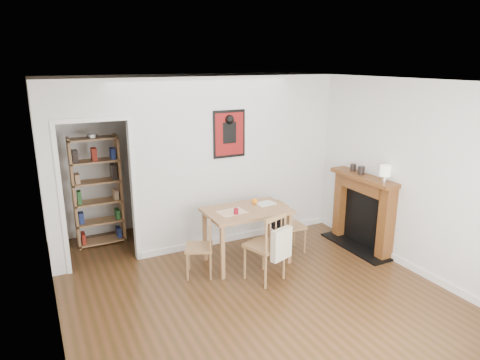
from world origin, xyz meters
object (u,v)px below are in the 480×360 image
mantel_lamp (385,172)px  chair_left (199,248)px  fireplace (363,209)px  orange_fruit (255,201)px  ceramic_jar_b (353,167)px  bookshelf (97,192)px  red_glass (236,211)px  ceramic_jar_a (361,170)px  dining_table (247,216)px  chair_right (290,226)px  chair_front (265,246)px  notebook (265,204)px

mantel_lamp → chair_left: bearing=165.4°
fireplace → orange_fruit: 1.72m
fireplace → ceramic_jar_b: 0.66m
fireplace → mantel_lamp: size_ratio=5.12×
ceramic_jar_b → bookshelf: bearing=155.0°
red_glass → ceramic_jar_a: size_ratio=0.71×
orange_fruit → mantel_lamp: (1.60, -0.90, 0.47)m
dining_table → chair_right: (0.73, 0.01, -0.28)m
chair_front → ceramic_jar_b: 2.06m
red_glass → chair_front: bearing=-67.1°
chair_left → ceramic_jar_b: bearing=0.4°
chair_left → mantel_lamp: mantel_lamp is taller
chair_left → ceramic_jar_b: ceramic_jar_b is taller
chair_left → ceramic_jar_b: 2.72m
orange_fruit → chair_front: bearing=-107.7°
notebook → ceramic_jar_b: size_ratio=2.43×
fireplace → ceramic_jar_a: bearing=123.3°
chair_right → orange_fruit: size_ratio=9.42×
dining_table → notebook: 0.37m
chair_left → red_glass: (0.54, -0.04, 0.45)m
ceramic_jar_b → mantel_lamp: bearing=-91.9°
notebook → mantel_lamp: mantel_lamp is taller
chair_right → notebook: notebook is taller
red_glass → orange_fruit: red_glass is taller
ceramic_jar_a → bookshelf: bearing=152.1°
notebook → ceramic_jar_b: ceramic_jar_b is taller
chair_right → bookshelf: bookshelf is taller
chair_front → ceramic_jar_a: ceramic_jar_a is taller
red_glass → bookshelf: bearing=131.9°
orange_fruit → ceramic_jar_b: size_ratio=0.77×
chair_right → notebook: (-0.39, 0.08, 0.39)m
chair_front → notebook: 0.83m
chair_right → red_glass: (-0.96, -0.11, 0.42)m
dining_table → notebook: notebook is taller
mantel_lamp → chair_front: bearing=174.8°
orange_fruit → ceramic_jar_a: (1.59, -0.43, 0.38)m
ceramic_jar_b → orange_fruit: bearing=172.7°
chair_right → mantel_lamp: bearing=-34.9°
bookshelf → red_glass: (1.55, -1.73, -0.01)m
dining_table → orange_fruit: (0.21, 0.16, 0.14)m
chair_right → mantel_lamp: (1.07, -0.75, 0.89)m
orange_fruit → mantel_lamp: 1.89m
dining_table → mantel_lamp: (1.81, -0.74, 0.61)m
orange_fruit → chair_left: bearing=-166.9°
bookshelf → red_glass: 2.33m
chair_left → red_glass: red_glass is taller
fireplace → notebook: bearing=164.3°
dining_table → red_glass: size_ratio=13.49×
orange_fruit → mantel_lamp: size_ratio=0.35×
red_glass → notebook: size_ratio=0.32×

